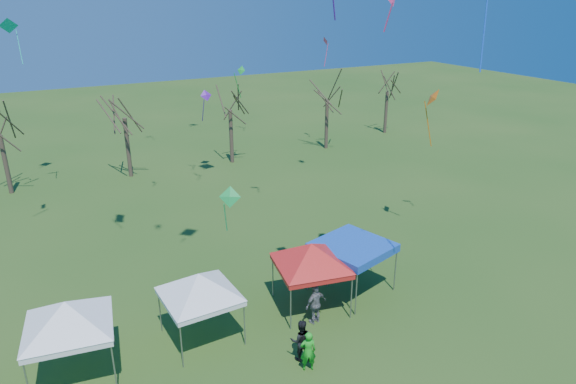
% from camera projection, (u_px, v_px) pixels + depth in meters
% --- Properties ---
extents(ground, '(140.00, 140.00, 0.00)m').
position_uv_depth(ground, '(313.00, 340.00, 21.20)').
color(ground, '#264E19').
rests_on(ground, ground).
extents(tree_2, '(3.71, 3.71, 8.18)m').
position_uv_depth(tree_2, '(122.00, 96.00, 38.06)').
color(tree_2, '#3D2D21').
rests_on(tree_2, ground).
extents(tree_3, '(3.59, 3.59, 7.91)m').
position_uv_depth(tree_3, '(229.00, 91.00, 41.49)').
color(tree_3, '#3D2D21').
rests_on(tree_3, ground).
extents(tree_4, '(3.58, 3.58, 7.89)m').
position_uv_depth(tree_4, '(328.00, 82.00, 45.49)').
color(tree_4, '#3D2D21').
rests_on(tree_4, ground).
extents(tree_5, '(3.39, 3.39, 7.46)m').
position_uv_depth(tree_5, '(388.00, 76.00, 50.93)').
color(tree_5, '#3D2D21').
rests_on(tree_5, ground).
extents(tent_white_west, '(4.16, 4.16, 3.70)m').
position_uv_depth(tent_white_west, '(65.00, 307.00, 18.21)').
color(tent_white_west, gray).
rests_on(tent_white_west, ground).
extents(tent_white_mid, '(3.99, 3.99, 3.52)m').
position_uv_depth(tent_white_mid, '(199.00, 278.00, 20.33)').
color(tent_white_mid, gray).
rests_on(tent_white_mid, ground).
extents(tent_red, '(4.13, 4.13, 3.70)m').
position_uv_depth(tent_red, '(311.00, 248.00, 22.45)').
color(tent_red, gray).
rests_on(tent_red, ground).
extents(tent_blue, '(3.91, 3.91, 2.48)m').
position_uv_depth(tent_blue, '(353.00, 248.00, 24.01)').
color(tent_blue, gray).
rests_on(tent_blue, ground).
extents(person_dark, '(1.01, 0.90, 1.73)m').
position_uv_depth(person_dark, '(301.00, 340.00, 19.83)').
color(person_dark, black).
rests_on(person_dark, ground).
extents(person_grey, '(1.15, 0.65, 1.85)m').
position_uv_depth(person_grey, '(316.00, 304.00, 22.04)').
color(person_grey, slate).
rests_on(person_grey, ground).
extents(person_green, '(0.71, 0.58, 1.67)m').
position_uv_depth(person_green, '(308.00, 351.00, 19.27)').
color(person_green, green).
rests_on(person_green, ground).
extents(kite_12, '(0.48, 0.86, 2.58)m').
position_uv_depth(kite_12, '(326.00, 42.00, 44.69)').
color(kite_12, '#E1326A').
rests_on(kite_12, ground).
extents(kite_22, '(0.87, 0.94, 2.56)m').
position_uv_depth(kite_22, '(241.00, 72.00, 39.33)').
color(kite_22, green).
rests_on(kite_22, ground).
extents(kite_1, '(0.95, 0.79, 1.96)m').
position_uv_depth(kite_1, '(230.00, 198.00, 19.96)').
color(kite_1, green).
rests_on(kite_1, ground).
extents(kite_13, '(1.14, 0.82, 2.84)m').
position_uv_depth(kite_13, '(9.00, 26.00, 31.55)').
color(kite_13, '#0CB6A2').
rests_on(kite_13, ground).
extents(kite_19, '(0.94, 0.65, 2.41)m').
position_uv_depth(kite_19, '(206.00, 96.00, 38.51)').
color(kite_19, '#5A16A0').
rests_on(kite_19, ground).
extents(kite_17, '(1.07, 1.26, 3.30)m').
position_uv_depth(kite_17, '(432.00, 98.00, 27.43)').
color(kite_17, '#DA5E0B').
rests_on(kite_17, ground).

